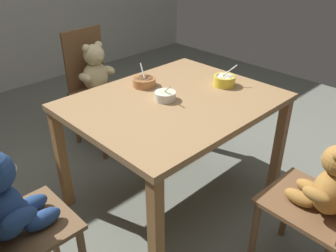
{
  "coord_description": "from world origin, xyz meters",
  "views": [
    {
      "loc": [
        -1.3,
        -1.28,
        1.56
      ],
      "look_at": [
        0.0,
        0.05,
        0.51
      ],
      "focal_mm": 37.46,
      "sensor_mm": 36.0,
      "label": 1
    }
  ],
  "objects_px": {
    "porridge_bowl_terracotta_far_center": "(144,82)",
    "porridge_bowl_yellow_near_right": "(224,80)",
    "teddy_chair_near_left": "(5,210)",
    "teddy_chair_near_front": "(328,194)",
    "porridge_bowl_white_center": "(165,96)",
    "dining_table": "(174,112)",
    "teddy_chair_far_center": "(97,78)"
  },
  "relations": [
    {
      "from": "porridge_bowl_terracotta_far_center",
      "to": "porridge_bowl_yellow_near_right",
      "type": "bearing_deg",
      "value": -43.52
    },
    {
      "from": "teddy_chair_near_left",
      "to": "porridge_bowl_yellow_near_right",
      "type": "height_order",
      "value": "teddy_chair_near_left"
    },
    {
      "from": "teddy_chair_near_front",
      "to": "porridge_bowl_white_center",
      "type": "distance_m",
      "value": 0.97
    },
    {
      "from": "teddy_chair_near_left",
      "to": "porridge_bowl_yellow_near_right",
      "type": "bearing_deg",
      "value": -0.21
    },
    {
      "from": "dining_table",
      "to": "teddy_chair_far_center",
      "type": "distance_m",
      "value": 0.92
    },
    {
      "from": "teddy_chair_near_front",
      "to": "teddy_chair_near_left",
      "type": "bearing_deg",
      "value": 53.47
    },
    {
      "from": "teddy_chair_near_left",
      "to": "teddy_chair_near_front",
      "type": "distance_m",
      "value": 1.37
    },
    {
      "from": "teddy_chair_near_left",
      "to": "teddy_chair_far_center",
      "type": "bearing_deg",
      "value": 41.78
    },
    {
      "from": "teddy_chair_far_center",
      "to": "porridge_bowl_white_center",
      "type": "distance_m",
      "value": 0.91
    },
    {
      "from": "teddy_chair_near_front",
      "to": "porridge_bowl_white_center",
      "type": "bearing_deg",
      "value": 7.18
    },
    {
      "from": "porridge_bowl_white_center",
      "to": "dining_table",
      "type": "bearing_deg",
      "value": -32.31
    },
    {
      "from": "porridge_bowl_terracotta_far_center",
      "to": "porridge_bowl_yellow_near_right",
      "type": "relative_size",
      "value": 1.08
    },
    {
      "from": "teddy_chair_near_left",
      "to": "porridge_bowl_terracotta_far_center",
      "type": "xyz_separation_m",
      "value": [
        1.04,
        0.33,
        0.16
      ]
    },
    {
      "from": "teddy_chair_far_center",
      "to": "dining_table",
      "type": "bearing_deg",
      "value": -8.08
    },
    {
      "from": "teddy_chair_near_front",
      "to": "porridge_bowl_yellow_near_right",
      "type": "height_order",
      "value": "teddy_chair_near_front"
    },
    {
      "from": "teddy_chair_near_left",
      "to": "porridge_bowl_white_center",
      "type": "relative_size",
      "value": 7.39
    },
    {
      "from": "teddy_chair_far_center",
      "to": "porridge_bowl_white_center",
      "type": "relative_size",
      "value": 7.16
    },
    {
      "from": "teddy_chair_near_left",
      "to": "porridge_bowl_white_center",
      "type": "bearing_deg",
      "value": 5.61
    },
    {
      "from": "dining_table",
      "to": "porridge_bowl_white_center",
      "type": "bearing_deg",
      "value": 147.69
    },
    {
      "from": "teddy_chair_far_center",
      "to": "porridge_bowl_yellow_near_right",
      "type": "height_order",
      "value": "teddy_chair_far_center"
    },
    {
      "from": "teddy_chair_far_center",
      "to": "porridge_bowl_yellow_near_right",
      "type": "bearing_deg",
      "value": 12.99
    },
    {
      "from": "porridge_bowl_terracotta_far_center",
      "to": "porridge_bowl_white_center",
      "type": "height_order",
      "value": "porridge_bowl_terracotta_far_center"
    },
    {
      "from": "dining_table",
      "to": "porridge_bowl_terracotta_far_center",
      "type": "relative_size",
      "value": 7.84
    },
    {
      "from": "teddy_chair_far_center",
      "to": "teddy_chair_near_front",
      "type": "xyz_separation_m",
      "value": [
        -0.03,
        -1.84,
        -0.03
      ]
    },
    {
      "from": "teddy_chair_far_center",
      "to": "teddy_chair_near_front",
      "type": "height_order",
      "value": "teddy_chair_far_center"
    },
    {
      "from": "porridge_bowl_yellow_near_right",
      "to": "porridge_bowl_white_center",
      "type": "height_order",
      "value": "porridge_bowl_yellow_near_right"
    },
    {
      "from": "teddy_chair_near_front",
      "to": "dining_table",
      "type": "bearing_deg",
      "value": 4.6
    },
    {
      "from": "teddy_chair_near_front",
      "to": "porridge_bowl_yellow_near_right",
      "type": "distance_m",
      "value": 0.93
    },
    {
      "from": "porridge_bowl_white_center",
      "to": "porridge_bowl_yellow_near_right",
      "type": "bearing_deg",
      "value": -14.11
    },
    {
      "from": "dining_table",
      "to": "teddy_chair_near_left",
      "type": "bearing_deg",
      "value": -176.35
    },
    {
      "from": "teddy_chair_far_center",
      "to": "porridge_bowl_terracotta_far_center",
      "type": "xyz_separation_m",
      "value": [
        -0.07,
        -0.65,
        0.18
      ]
    },
    {
      "from": "porridge_bowl_terracotta_far_center",
      "to": "porridge_bowl_white_center",
      "type": "xyz_separation_m",
      "value": [
        -0.05,
        -0.24,
        -0.0
      ]
    }
  ]
}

